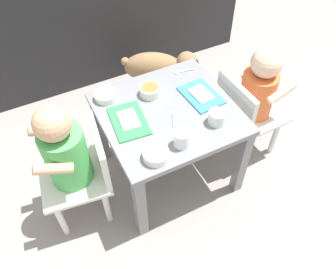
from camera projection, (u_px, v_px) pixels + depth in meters
ground_plane at (168, 170)px, 1.80m from camera, size 7.00×7.00×0.00m
kitchen_cabinet_back at (92, 7)px, 2.07m from camera, size 1.89×0.33×0.86m
dining_table at (168, 123)px, 1.53m from camera, size 0.57×0.55×0.44m
seated_child_left at (69, 155)px, 1.36m from camera, size 0.31×0.31×0.66m
seated_child_right at (256, 93)px, 1.62m from camera, size 0.29×0.29×0.63m
dog at (158, 67)px, 2.06m from camera, size 0.43×0.31×0.30m
food_tray_left at (129, 121)px, 1.43m from camera, size 0.16×0.22×0.02m
food_tray_right at (201, 95)px, 1.53m from camera, size 0.15×0.20×0.02m
water_cup_left at (182, 140)px, 1.33m from camera, size 0.06×0.06×0.07m
water_cup_right at (217, 118)px, 1.41m from camera, size 0.07×0.07×0.06m
cereal_bowl_right_side at (150, 90)px, 1.52m from camera, size 0.09×0.09×0.04m
veggie_bowl_far at (105, 96)px, 1.51m from camera, size 0.10×0.10×0.03m
veggie_bowl_near at (156, 155)px, 1.29m from camera, size 0.10×0.10×0.04m
spoon_by_left_tray at (182, 71)px, 1.64m from camera, size 0.10×0.03×0.01m
spoon_by_right_tray at (173, 117)px, 1.44m from camera, size 0.06×0.09×0.01m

